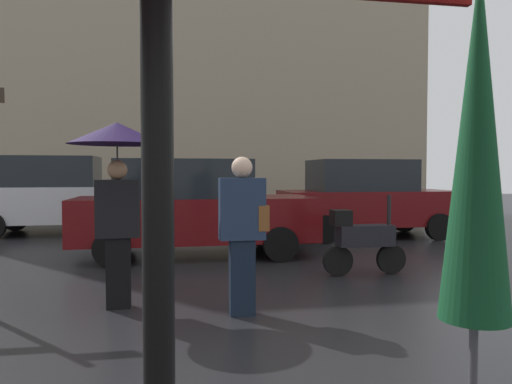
{
  "coord_description": "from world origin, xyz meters",
  "views": [
    {
      "loc": [
        -0.34,
        -2.34,
        1.58
      ],
      "look_at": [
        0.93,
        4.69,
        1.29
      ],
      "focal_mm": 34.28,
      "sensor_mm": 36.0,
      "label": 1
    }
  ],
  "objects_px": {
    "pedestrian_with_umbrella": "(117,160)",
    "pedestrian_with_bag": "(243,226)",
    "parked_car_left": "(366,198)",
    "parked_scooter": "(362,239)",
    "parked_car_right": "(192,207)",
    "folded_patio_umbrella_near": "(477,166)",
    "parked_car_distant": "(58,195)"
  },
  "relations": [
    {
      "from": "parked_scooter",
      "to": "parked_car_left",
      "type": "distance_m",
      "value": 4.52
    },
    {
      "from": "pedestrian_with_umbrella",
      "to": "pedestrian_with_bag",
      "type": "bearing_deg",
      "value": 154.1
    },
    {
      "from": "folded_patio_umbrella_near",
      "to": "pedestrian_with_umbrella",
      "type": "height_order",
      "value": "folded_patio_umbrella_near"
    },
    {
      "from": "pedestrian_with_bag",
      "to": "parked_car_distant",
      "type": "height_order",
      "value": "parked_car_distant"
    },
    {
      "from": "pedestrian_with_umbrella",
      "to": "parked_car_left",
      "type": "relative_size",
      "value": 0.51
    },
    {
      "from": "pedestrian_with_umbrella",
      "to": "pedestrian_with_bag",
      "type": "height_order",
      "value": "pedestrian_with_umbrella"
    },
    {
      "from": "parked_car_left",
      "to": "parked_car_right",
      "type": "bearing_deg",
      "value": 18.49
    },
    {
      "from": "folded_patio_umbrella_near",
      "to": "parked_car_left",
      "type": "distance_m",
      "value": 10.05
    },
    {
      "from": "pedestrian_with_bag",
      "to": "parked_car_right",
      "type": "distance_m",
      "value": 3.95
    },
    {
      "from": "parked_scooter",
      "to": "parked_car_right",
      "type": "height_order",
      "value": "parked_car_right"
    },
    {
      "from": "parked_car_right",
      "to": "folded_patio_umbrella_near",
      "type": "bearing_deg",
      "value": -97.04
    },
    {
      "from": "folded_patio_umbrella_near",
      "to": "pedestrian_with_bag",
      "type": "xyz_separation_m",
      "value": [
        -0.42,
        3.51,
        -0.61
      ]
    },
    {
      "from": "pedestrian_with_umbrella",
      "to": "pedestrian_with_bag",
      "type": "relative_size",
      "value": 1.23
    },
    {
      "from": "parked_scooter",
      "to": "parked_car_distant",
      "type": "relative_size",
      "value": 0.32
    },
    {
      "from": "folded_patio_umbrella_near",
      "to": "parked_scooter",
      "type": "distance_m",
      "value": 5.64
    },
    {
      "from": "parked_car_left",
      "to": "parked_car_right",
      "type": "height_order",
      "value": "parked_car_left"
    },
    {
      "from": "parked_scooter",
      "to": "parked_car_left",
      "type": "relative_size",
      "value": 0.31
    },
    {
      "from": "parked_car_distant",
      "to": "parked_car_right",
      "type": "bearing_deg",
      "value": -39.9
    },
    {
      "from": "parked_scooter",
      "to": "parked_car_left",
      "type": "bearing_deg",
      "value": 80.13
    },
    {
      "from": "parked_car_distant",
      "to": "parked_car_left",
      "type": "bearing_deg",
      "value": -4.05
    },
    {
      "from": "pedestrian_with_bag",
      "to": "parked_scooter",
      "type": "relative_size",
      "value": 1.32
    },
    {
      "from": "pedestrian_with_umbrella",
      "to": "parked_scooter",
      "type": "bearing_deg",
      "value": -165.65
    },
    {
      "from": "parked_scooter",
      "to": "parked_car_distant",
      "type": "xyz_separation_m",
      "value": [
        -5.73,
        6.18,
        0.45
      ]
    },
    {
      "from": "pedestrian_with_umbrella",
      "to": "parked_car_distant",
      "type": "bearing_deg",
      "value": -78.27
    },
    {
      "from": "parked_scooter",
      "to": "parked_car_right",
      "type": "distance_m",
      "value": 3.33
    },
    {
      "from": "parked_car_left",
      "to": "parked_car_distant",
      "type": "height_order",
      "value": "parked_car_distant"
    },
    {
      "from": "folded_patio_umbrella_near",
      "to": "pedestrian_with_bag",
      "type": "bearing_deg",
      "value": 96.84
    },
    {
      "from": "parked_car_right",
      "to": "parked_scooter",
      "type": "bearing_deg",
      "value": -54.13
    },
    {
      "from": "parked_scooter",
      "to": "parked_car_distant",
      "type": "bearing_deg",
      "value": 146.64
    },
    {
      "from": "parked_car_left",
      "to": "parked_car_distant",
      "type": "relative_size",
      "value": 1.02
    },
    {
      "from": "pedestrian_with_bag",
      "to": "parked_scooter",
      "type": "xyz_separation_m",
      "value": [
        2.13,
        1.76,
        -0.44
      ]
    },
    {
      "from": "parked_car_right",
      "to": "pedestrian_with_umbrella",
      "type": "bearing_deg",
      "value": -119.82
    }
  ]
}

